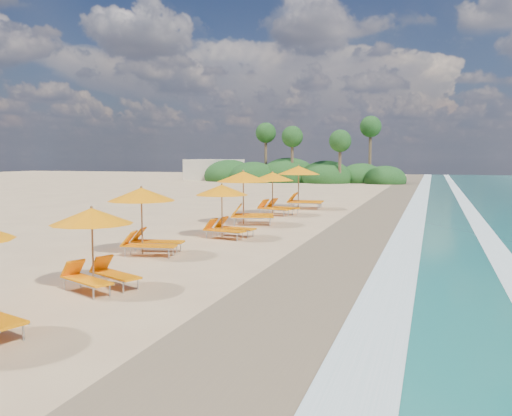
% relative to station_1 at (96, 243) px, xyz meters
% --- Properties ---
extents(ground, '(160.00, 160.00, 0.00)m').
position_rel_station_1_xyz_m(ground, '(1.15, 8.59, -1.12)').
color(ground, tan).
rests_on(ground, ground).
extents(wet_sand, '(4.00, 160.00, 0.01)m').
position_rel_station_1_xyz_m(wet_sand, '(5.15, 8.59, -1.11)').
color(wet_sand, '#7B6649').
rests_on(wet_sand, ground).
extents(surf_foam, '(4.00, 160.00, 0.01)m').
position_rel_station_1_xyz_m(surf_foam, '(7.85, 8.59, -1.09)').
color(surf_foam, white).
rests_on(surf_foam, ground).
extents(station_1, '(2.61, 2.59, 2.00)m').
position_rel_station_1_xyz_m(station_1, '(0.00, 0.00, 0.00)').
color(station_1, olive).
rests_on(station_1, ground).
extents(station_2, '(2.66, 2.54, 2.23)m').
position_rel_station_1_xyz_m(station_2, '(-1.20, 4.46, 0.13)').
color(station_2, olive).
rests_on(station_2, ground).
extents(station_3, '(2.54, 2.42, 2.13)m').
position_rel_station_1_xyz_m(station_3, '(-0.10, 8.59, 0.08)').
color(station_3, olive).
rests_on(station_3, ground).
extents(station_4, '(3.22, 3.14, 2.55)m').
position_rel_station_1_xyz_m(station_4, '(-0.68, 12.84, 0.31)').
color(station_4, olive).
rests_on(station_4, ground).
extents(station_5, '(2.98, 2.90, 2.38)m').
position_rel_station_1_xyz_m(station_5, '(-0.59, 17.15, 0.21)').
color(station_5, olive).
rests_on(station_5, ground).
extents(station_6, '(3.02, 2.83, 2.67)m').
position_rel_station_1_xyz_m(station_6, '(-0.06, 21.09, 0.38)').
color(station_6, olive).
rests_on(station_6, ground).
extents(treeline, '(25.80, 8.80, 9.74)m').
position_rel_station_1_xyz_m(treeline, '(-8.78, 54.10, -0.12)').
color(treeline, '#163D14').
rests_on(treeline, ground).
extents(beach_building, '(7.00, 5.00, 2.80)m').
position_rel_station_1_xyz_m(beach_building, '(-20.85, 56.59, 0.28)').
color(beach_building, beige).
rests_on(beach_building, ground).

